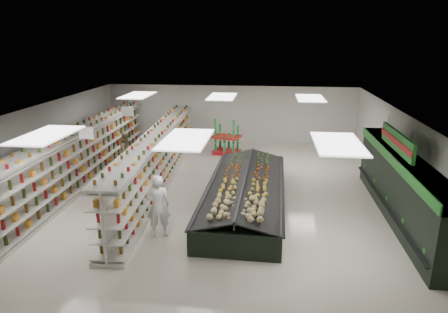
# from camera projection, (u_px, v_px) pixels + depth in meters

# --- Properties ---
(floor) EXTENTS (16.00, 16.00, 0.00)m
(floor) POSITION_uv_depth(u_px,v_px,m) (210.00, 193.00, 15.47)
(floor) COLOR beige
(floor) RESTS_ON ground
(ceiling) EXTENTS (14.00, 16.00, 0.02)m
(ceiling) POSITION_uv_depth(u_px,v_px,m) (209.00, 111.00, 14.54)
(ceiling) COLOR white
(ceiling) RESTS_ON wall_back
(wall_back) EXTENTS (14.00, 0.02, 3.20)m
(wall_back) POSITION_uv_depth(u_px,v_px,m) (230.00, 114.00, 22.61)
(wall_back) COLOR silver
(wall_back) RESTS_ON floor
(wall_front) EXTENTS (14.00, 0.02, 3.20)m
(wall_front) POSITION_uv_depth(u_px,v_px,m) (144.00, 273.00, 7.40)
(wall_front) COLOR silver
(wall_front) RESTS_ON floor
(wall_left) EXTENTS (0.02, 16.00, 3.20)m
(wall_left) POSITION_uv_depth(u_px,v_px,m) (34.00, 148.00, 15.78)
(wall_left) COLOR silver
(wall_left) RESTS_ON floor
(wall_right) EXTENTS (0.02, 16.00, 3.20)m
(wall_right) POSITION_uv_depth(u_px,v_px,m) (403.00, 160.00, 14.23)
(wall_right) COLOR silver
(wall_right) RESTS_ON floor
(produce_wall_case) EXTENTS (0.93, 8.00, 2.20)m
(produce_wall_case) POSITION_uv_depth(u_px,v_px,m) (401.00, 183.00, 12.96)
(produce_wall_case) COLOR black
(produce_wall_case) RESTS_ON floor
(aisle_sign_near) EXTENTS (0.52, 0.06, 0.75)m
(aisle_sign_near) POSITION_uv_depth(u_px,v_px,m) (86.00, 133.00, 13.19)
(aisle_sign_near) COLOR white
(aisle_sign_near) RESTS_ON ceiling
(aisle_sign_far) EXTENTS (0.52, 0.06, 0.75)m
(aisle_sign_far) POSITION_uv_depth(u_px,v_px,m) (128.00, 112.00, 17.00)
(aisle_sign_far) COLOR white
(aisle_sign_far) RESTS_ON ceiling
(hortifruti_banner) EXTENTS (0.12, 3.20, 0.95)m
(hortifruti_banner) POSITION_uv_depth(u_px,v_px,m) (397.00, 141.00, 12.58)
(hortifruti_banner) COLOR #217C27
(hortifruti_banner) RESTS_ON ceiling
(gondola_left) EXTENTS (1.18, 13.18, 2.28)m
(gondola_left) POSITION_uv_depth(u_px,v_px,m) (82.00, 158.00, 16.28)
(gondola_left) COLOR beige
(gondola_left) RESTS_ON floor
(gondola_center) EXTENTS (1.58, 12.58, 2.18)m
(gondola_center) POSITION_uv_depth(u_px,v_px,m) (158.00, 161.00, 16.13)
(gondola_center) COLOR beige
(gondola_center) RESTS_ON floor
(produce_island) EXTENTS (2.86, 7.56, 1.12)m
(produce_island) POSITION_uv_depth(u_px,v_px,m) (245.00, 192.00, 14.23)
(produce_island) COLOR black
(produce_island) RESTS_ON floor
(soda_endcap) EXTENTS (1.53, 1.23, 1.72)m
(soda_endcap) POSITION_uv_depth(u_px,v_px,m) (227.00, 138.00, 20.36)
(soda_endcap) COLOR red
(soda_endcap) RESTS_ON floor
(shopper_main) EXTENTS (0.81, 0.64, 1.95)m
(shopper_main) POSITION_uv_depth(u_px,v_px,m) (158.00, 206.00, 11.88)
(shopper_main) COLOR white
(shopper_main) RESTS_ON floor
(shopper_background) EXTENTS (0.84, 0.96, 1.68)m
(shopper_background) POSITION_uv_depth(u_px,v_px,m) (127.00, 150.00, 18.18)
(shopper_background) COLOR tan
(shopper_background) RESTS_ON floor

